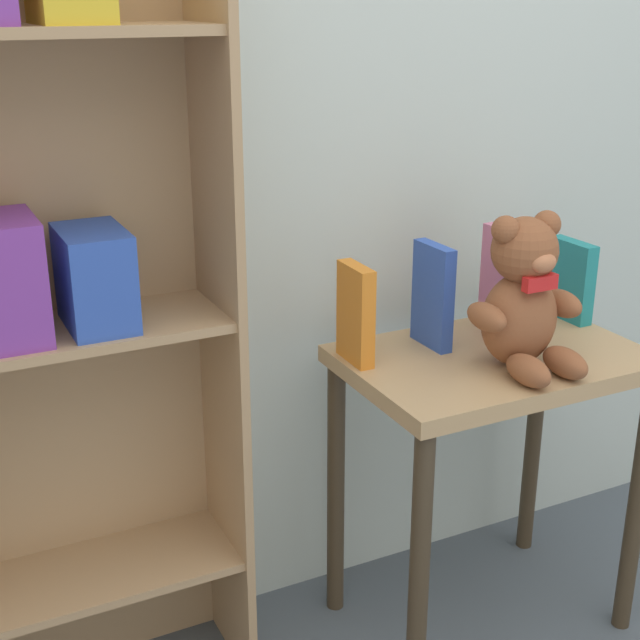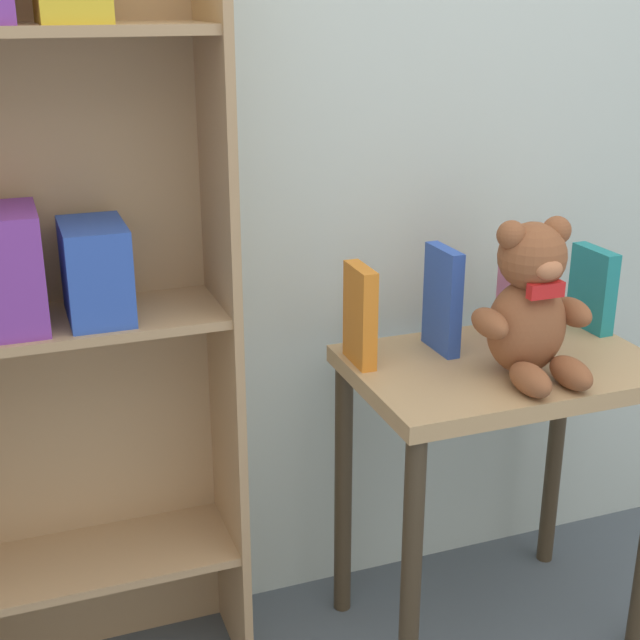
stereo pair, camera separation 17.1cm
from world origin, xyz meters
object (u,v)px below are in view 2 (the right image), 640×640
(book_standing_orange, at_px, (360,315))
(book_standing_teal, at_px, (592,289))
(display_table, at_px, (499,413))
(book_standing_blue, at_px, (443,300))
(teddy_bear, at_px, (531,306))
(bookshelf_side, at_px, (52,274))
(book_standing_pink, at_px, (521,288))

(book_standing_orange, distance_m, book_standing_teal, 0.56)
(display_table, distance_m, book_standing_blue, 0.27)
(teddy_bear, bearing_deg, display_table, 94.43)
(book_standing_teal, bearing_deg, bookshelf_side, 174.49)
(book_standing_blue, bearing_deg, book_standing_orange, -179.66)
(book_standing_blue, bearing_deg, teddy_bear, -61.57)
(display_table, height_order, teddy_bear, teddy_bear)
(book_standing_blue, bearing_deg, book_standing_teal, -1.09)
(display_table, relative_size, teddy_bear, 2.12)
(display_table, bearing_deg, book_standing_pink, 46.99)
(bookshelf_side, relative_size, display_table, 2.42)
(book_standing_orange, height_order, book_standing_pink, book_standing_pink)
(book_standing_pink, bearing_deg, teddy_bear, -118.83)
(display_table, height_order, book_standing_teal, book_standing_teal)
(bookshelf_side, relative_size, book_standing_pink, 6.89)
(bookshelf_side, bearing_deg, display_table, -12.01)
(bookshelf_side, relative_size, teddy_bear, 5.13)
(book_standing_blue, relative_size, book_standing_teal, 1.20)
(book_standing_pink, bearing_deg, book_standing_blue, 178.06)
(display_table, bearing_deg, book_standing_blue, 133.06)
(teddy_bear, distance_m, book_standing_blue, 0.20)
(book_standing_orange, distance_m, book_standing_pink, 0.38)
(book_standing_orange, bearing_deg, bookshelf_side, 172.15)
(book_standing_blue, bearing_deg, display_table, -48.29)
(bookshelf_side, distance_m, display_table, 0.95)
(teddy_bear, xyz_separation_m, book_standing_blue, (-0.10, 0.17, -0.03))
(book_standing_orange, height_order, book_standing_teal, book_standing_orange)
(bookshelf_side, xyz_separation_m, display_table, (0.86, -0.18, -0.34))
(book_standing_orange, height_order, book_standing_blue, book_standing_blue)
(bookshelf_side, bearing_deg, book_standing_pink, -4.93)
(display_table, distance_m, book_standing_pink, 0.27)
(bookshelf_side, height_order, book_standing_pink, bookshelf_side)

